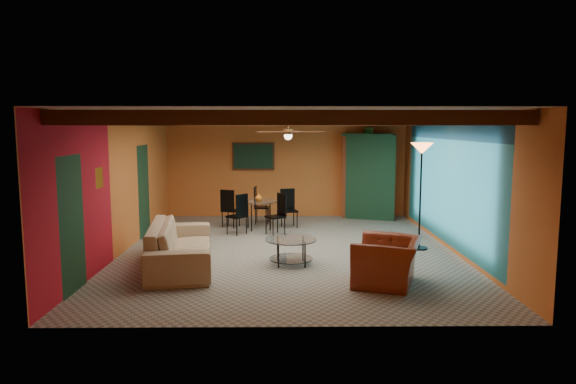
{
  "coord_description": "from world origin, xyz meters",
  "views": [
    {
      "loc": [
        -0.12,
        -10.16,
        2.47
      ],
      "look_at": [
        0.0,
        0.2,
        1.15
      ],
      "focal_mm": 32.36,
      "sensor_mm": 36.0,
      "label": 1
    }
  ],
  "objects_px": {
    "armchair": "(388,262)",
    "dining_table": "(259,210)",
    "coffee_table": "(291,251)",
    "sofa": "(181,245)",
    "vase": "(259,186)",
    "floor_lamp": "(420,196)",
    "armoire": "(368,177)",
    "potted_plant": "(369,127)"
  },
  "relations": [
    {
      "from": "armchair",
      "to": "potted_plant",
      "type": "distance_m",
      "value": 6.34
    },
    {
      "from": "sofa",
      "to": "dining_table",
      "type": "distance_m",
      "value": 3.55
    },
    {
      "from": "dining_table",
      "to": "vase",
      "type": "height_order",
      "value": "vase"
    },
    {
      "from": "armoire",
      "to": "vase",
      "type": "height_order",
      "value": "armoire"
    },
    {
      "from": "sofa",
      "to": "potted_plant",
      "type": "xyz_separation_m",
      "value": [
        4.11,
        4.88,
        2.05
      ]
    },
    {
      "from": "vase",
      "to": "floor_lamp",
      "type": "bearing_deg",
      "value": -31.76
    },
    {
      "from": "vase",
      "to": "armoire",
      "type": "bearing_deg",
      "value": 28.31
    },
    {
      "from": "coffee_table",
      "to": "dining_table",
      "type": "distance_m",
      "value": 3.3
    },
    {
      "from": "armchair",
      "to": "floor_lamp",
      "type": "height_order",
      "value": "floor_lamp"
    },
    {
      "from": "coffee_table",
      "to": "dining_table",
      "type": "bearing_deg",
      "value": 102.59
    },
    {
      "from": "armoire",
      "to": "floor_lamp",
      "type": "bearing_deg",
      "value": -63.64
    },
    {
      "from": "sofa",
      "to": "armchair",
      "type": "distance_m",
      "value": 3.61
    },
    {
      "from": "sofa",
      "to": "dining_table",
      "type": "relative_size",
      "value": 1.45
    },
    {
      "from": "armchair",
      "to": "dining_table",
      "type": "xyz_separation_m",
      "value": [
        -2.21,
        4.41,
        0.11
      ]
    },
    {
      "from": "dining_table",
      "to": "potted_plant",
      "type": "distance_m",
      "value": 3.81
    },
    {
      "from": "armchair",
      "to": "floor_lamp",
      "type": "relative_size",
      "value": 0.52
    },
    {
      "from": "armchair",
      "to": "coffee_table",
      "type": "height_order",
      "value": "armchair"
    },
    {
      "from": "coffee_table",
      "to": "potted_plant",
      "type": "relative_size",
      "value": 2.07
    },
    {
      "from": "coffee_table",
      "to": "floor_lamp",
      "type": "relative_size",
      "value": 0.43
    },
    {
      "from": "sofa",
      "to": "potted_plant",
      "type": "distance_m",
      "value": 6.7
    },
    {
      "from": "armoire",
      "to": "coffee_table",
      "type": "bearing_deg",
      "value": -95.15
    },
    {
      "from": "armchair",
      "to": "potted_plant",
      "type": "xyz_separation_m",
      "value": [
        0.67,
        5.96,
        2.07
      ]
    },
    {
      "from": "armchair",
      "to": "armoire",
      "type": "relative_size",
      "value": 0.5
    },
    {
      "from": "armchair",
      "to": "vase",
      "type": "xyz_separation_m",
      "value": [
        -2.21,
        4.41,
        0.68
      ]
    },
    {
      "from": "sofa",
      "to": "armchair",
      "type": "bearing_deg",
      "value": -115.68
    },
    {
      "from": "sofa",
      "to": "floor_lamp",
      "type": "distance_m",
      "value": 4.79
    },
    {
      "from": "dining_table",
      "to": "armoire",
      "type": "height_order",
      "value": "armoire"
    },
    {
      "from": "coffee_table",
      "to": "potted_plant",
      "type": "xyz_separation_m",
      "value": [
        2.16,
        4.76,
        2.2
      ]
    },
    {
      "from": "floor_lamp",
      "to": "potted_plant",
      "type": "height_order",
      "value": "potted_plant"
    },
    {
      "from": "coffee_table",
      "to": "vase",
      "type": "bearing_deg",
      "value": 102.59
    },
    {
      "from": "armoire",
      "to": "armchair",
      "type": "bearing_deg",
      "value": -77.15
    },
    {
      "from": "vase",
      "to": "dining_table",
      "type": "bearing_deg",
      "value": 0.0
    },
    {
      "from": "armchair",
      "to": "potted_plant",
      "type": "height_order",
      "value": "potted_plant"
    },
    {
      "from": "coffee_table",
      "to": "armoire",
      "type": "bearing_deg",
      "value": 65.6
    },
    {
      "from": "sofa",
      "to": "coffee_table",
      "type": "distance_m",
      "value": 1.96
    },
    {
      "from": "armoire",
      "to": "vase",
      "type": "distance_m",
      "value": 3.27
    },
    {
      "from": "floor_lamp",
      "to": "vase",
      "type": "distance_m",
      "value": 3.91
    },
    {
      "from": "sofa",
      "to": "floor_lamp",
      "type": "xyz_separation_m",
      "value": [
        4.56,
        1.27,
        0.69
      ]
    },
    {
      "from": "dining_table",
      "to": "coffee_table",
      "type": "bearing_deg",
      "value": -77.41
    },
    {
      "from": "sofa",
      "to": "coffee_table",
      "type": "xyz_separation_m",
      "value": [
        1.95,
        0.11,
        -0.15
      ]
    },
    {
      "from": "potted_plant",
      "to": "dining_table",
      "type": "bearing_deg",
      "value": -151.69
    },
    {
      "from": "armoire",
      "to": "sofa",
      "type": "bearing_deg",
      "value": -110.9
    }
  ]
}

